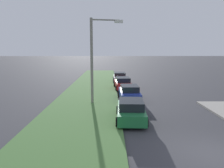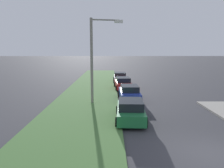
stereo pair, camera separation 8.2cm
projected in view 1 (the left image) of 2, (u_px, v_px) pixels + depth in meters
The scene contains 7 objects.
ground at pixel (218, 155), 10.12m from camera, with size 300.00×300.00×0.00m, color #38383D.
grass_median at pixel (86, 102), 19.93m from camera, with size 60.00×6.00×0.12m, color #477238.
parked_car_green at pixel (131, 110), 14.96m from camera, with size 4.38×2.17×1.47m.
parked_car_blue at pixel (129, 93), 20.97m from camera, with size 4.33×2.07×1.47m.
parked_car_red at pixel (123, 83), 26.89m from camera, with size 4.39×2.19×1.47m.
parked_car_white at pixel (120, 77), 32.61m from camera, with size 4.31×2.05×1.47m.
streetlight at pixel (96, 55), 19.15m from camera, with size 0.80×2.86×7.50m.
Camera 1 is at (-9.43, 4.99, 4.85)m, focal length 35.16 mm.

